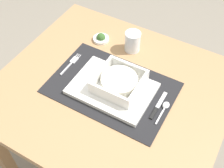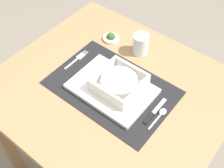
% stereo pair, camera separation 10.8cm
% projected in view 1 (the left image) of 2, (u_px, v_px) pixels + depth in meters
% --- Properties ---
extents(ground_plane, '(6.00, 6.00, 0.00)m').
position_uv_depth(ground_plane, '(112.00, 167.00, 1.65)').
color(ground_plane, gray).
extents(dining_table, '(0.86, 0.76, 0.71)m').
position_uv_depth(dining_table, '(112.00, 104.00, 1.19)').
color(dining_table, '#A37A51').
rests_on(dining_table, ground).
extents(placemat, '(0.47, 0.31, 0.00)m').
position_uv_depth(placemat, '(112.00, 89.00, 1.10)').
color(placemat, black).
rests_on(placemat, dining_table).
extents(serving_plate, '(0.30, 0.21, 0.02)m').
position_uv_depth(serving_plate, '(112.00, 88.00, 1.09)').
color(serving_plate, white).
rests_on(serving_plate, placemat).
extents(porridge_bowl, '(0.16, 0.16, 0.05)m').
position_uv_depth(porridge_bowl, '(119.00, 82.00, 1.07)').
color(porridge_bowl, white).
rests_on(porridge_bowl, serving_plate).
extents(fork, '(0.02, 0.13, 0.00)m').
position_uv_depth(fork, '(72.00, 63.00, 1.18)').
color(fork, silver).
rests_on(fork, placemat).
extents(spoon, '(0.02, 0.11, 0.01)m').
position_uv_depth(spoon, '(165.00, 107.00, 1.04)').
color(spoon, silver).
rests_on(spoon, placemat).
extents(butter_knife, '(0.01, 0.13, 0.01)m').
position_uv_depth(butter_knife, '(157.00, 107.00, 1.04)').
color(butter_knife, black).
rests_on(butter_knife, placemat).
extents(drinking_glass, '(0.07, 0.07, 0.09)m').
position_uv_depth(drinking_glass, '(132.00, 42.00, 1.21)').
color(drinking_glass, white).
rests_on(drinking_glass, dining_table).
extents(condiment_saucer, '(0.07, 0.07, 0.04)m').
position_uv_depth(condiment_saucer, '(101.00, 38.00, 1.27)').
color(condiment_saucer, white).
rests_on(condiment_saucer, dining_table).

